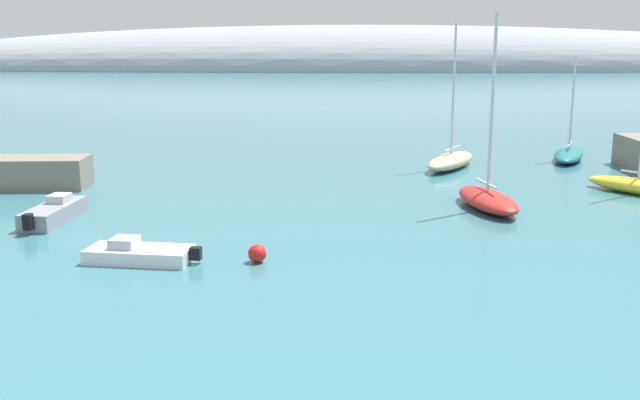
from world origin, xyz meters
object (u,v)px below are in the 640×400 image
sailboat_teal_outer_mooring (569,154)px  motorboat_grey_alongside_breakwater (54,213)px  motorboat_white_foreground (139,253)px  sailboat_red_end_of_line (488,198)px  mooring_buoy_red (257,254)px  sailboat_yellow_near_shore (638,185)px  sailboat_sand_mid_mooring (451,160)px

sailboat_teal_outer_mooring → motorboat_grey_alongside_breakwater: size_ratio=1.51×
motorboat_white_foreground → motorboat_grey_alongside_breakwater: 8.89m
sailboat_red_end_of_line → motorboat_white_foreground: bearing=-68.9°
sailboat_teal_outer_mooring → mooring_buoy_red: sailboat_teal_outer_mooring is taller
sailboat_yellow_near_shore → motorboat_grey_alongside_breakwater: size_ratio=1.80×
sailboat_yellow_near_shore → motorboat_white_foreground: bearing=78.7°
sailboat_yellow_near_shore → motorboat_white_foreground: 29.33m
sailboat_yellow_near_shore → mooring_buoy_red: size_ratio=12.69×
mooring_buoy_red → sailboat_red_end_of_line: bearing=41.3°
sailboat_sand_mid_mooring → mooring_buoy_red: bearing=1.8°
sailboat_yellow_near_shore → sailboat_teal_outer_mooring: size_ratio=1.19×
motorboat_white_foreground → motorboat_grey_alongside_breakwater: motorboat_grey_alongside_breakwater is taller
sailboat_yellow_near_shore → sailboat_sand_mid_mooring: size_ratio=0.93×
sailboat_yellow_near_shore → mooring_buoy_red: 25.24m
sailboat_sand_mid_mooring → motorboat_white_foreground: sailboat_sand_mid_mooring is taller
sailboat_teal_outer_mooring → motorboat_white_foreground: (-25.57, -26.63, -0.15)m
sailboat_sand_mid_mooring → motorboat_white_foreground: bearing=-7.1°
sailboat_sand_mid_mooring → sailboat_teal_outer_mooring: bearing=140.2°
motorboat_white_foreground → sailboat_red_end_of_line: bearing=-141.9°
sailboat_teal_outer_mooring → motorboat_white_foreground: bearing=-22.4°
sailboat_sand_mid_mooring → mooring_buoy_red: 25.41m
sailboat_red_end_of_line → motorboat_grey_alongside_breakwater: bearing=-91.9°
sailboat_yellow_near_shore → sailboat_red_end_of_line: bearing=73.6°
sailboat_red_end_of_line → motorboat_grey_alongside_breakwater: 22.36m
sailboat_teal_outer_mooring → motorboat_white_foreground: 36.92m
sailboat_red_end_of_line → motorboat_grey_alongside_breakwater: size_ratio=1.96×
motorboat_white_foreground → sailboat_sand_mid_mooring: bearing=-118.7°
sailboat_yellow_near_shore → sailboat_sand_mid_mooring: (-9.68, 8.68, 0.08)m
motorboat_white_foreground → mooring_buoy_red: size_ratio=6.44×
sailboat_red_end_of_line → motorboat_white_foreground: size_ratio=2.15×
sailboat_red_end_of_line → mooring_buoy_red: sailboat_red_end_of_line is taller
sailboat_red_end_of_line → mooring_buoy_red: 14.97m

